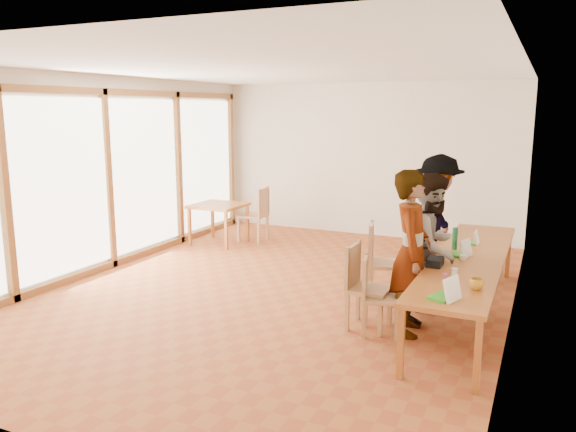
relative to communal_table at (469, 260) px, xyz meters
name	(u,v)px	position (x,y,z in m)	size (l,w,h in m)	color
ground	(278,291)	(-2.50, -0.10, -0.70)	(8.00, 8.00, 0.00)	#A35527
wall_back	(366,160)	(-2.50, 3.90, 0.80)	(6.00, 0.10, 3.00)	white
wall_front	(30,252)	(-2.50, -4.10, 0.80)	(6.00, 0.10, 3.00)	white
wall_right	(518,199)	(0.50, -0.10, 0.80)	(0.10, 8.00, 3.00)	white
window_wall	(107,174)	(-5.46, -0.10, 0.80)	(0.10, 8.00, 3.00)	white
ceiling	(277,67)	(-2.50, -0.10, 2.32)	(6.00, 8.00, 0.04)	white
communal_table	(469,260)	(0.00, 0.00, 0.00)	(0.80, 4.00, 0.75)	#A46024
side_table	(219,208)	(-4.73, 1.97, -0.03)	(0.90, 0.90, 0.75)	#A46024
chair_near	(373,287)	(-0.89, -0.99, -0.17)	(0.49, 0.49, 0.47)	tan
chair_mid	(361,277)	(-1.08, -0.85, -0.11)	(0.46, 0.46, 0.52)	tan
chair_far	(379,253)	(-1.15, 0.17, -0.08)	(0.57, 0.57, 0.54)	tan
chair_empty	(431,240)	(-0.70, 1.37, -0.11)	(0.47, 0.47, 0.51)	tan
chair_spare	(258,208)	(-4.15, 2.44, -0.07)	(0.51, 0.51, 0.55)	tan
person_near	(411,253)	(-0.53, -0.78, 0.22)	(0.67, 0.44, 1.85)	gray
person_mid	(432,247)	(-0.41, -0.22, 0.18)	(0.86, 0.67, 1.76)	gray
person_far	(437,218)	(-0.63, 1.37, 0.22)	(1.20, 0.69, 1.85)	gray
laptop_near	(447,293)	(0.02, -1.69, 0.11)	(0.30, 0.32, 0.22)	green
laptop_mid	(462,251)	(-0.08, -0.01, 0.11)	(0.28, 0.30, 0.21)	green
laptop_far	(474,240)	(-0.04, 0.69, 0.10)	(0.19, 0.22, 0.18)	green
yellow_mug	(477,284)	(0.23, -1.27, 0.10)	(0.14, 0.14, 0.11)	gold
green_bottle	(455,239)	(-0.22, 0.29, 0.19)	(0.07, 0.07, 0.28)	#1C6936
clear_glass	(455,273)	(-0.03, -0.91, 0.09)	(0.07, 0.07, 0.09)	silver
condiment_cup	(463,257)	(-0.05, -0.19, 0.08)	(0.08, 0.08, 0.06)	white
pink_phone	(445,275)	(-0.14, -0.91, 0.05)	(0.05, 0.10, 0.01)	#CD447A
black_pouch	(435,262)	(-0.30, -0.58, 0.09)	(0.16, 0.26, 0.09)	black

